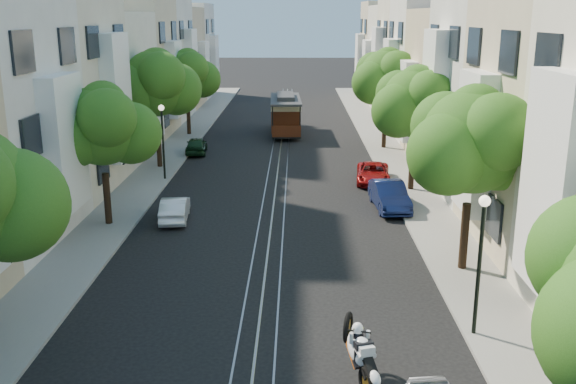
{
  "coord_description": "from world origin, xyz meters",
  "views": [
    {
      "loc": [
        1.12,
        -12.96,
        9.07
      ],
      "look_at": [
        0.79,
        11.76,
        2.2
      ],
      "focal_mm": 40.0,
      "sensor_mm": 36.0,
      "label": 1
    }
  ],
  "objects_px": {
    "lamp_east": "(481,245)",
    "tree_e_c": "(416,105)",
    "lamp_west": "(162,131)",
    "parked_car_e_mid": "(389,196)",
    "tree_w_c": "(156,85)",
    "tree_w_b": "(103,128)",
    "sportbike_rider": "(359,351)",
    "parked_car_e_far": "(373,173)",
    "tree_e_b": "(473,144)",
    "tree_e_d": "(387,78)",
    "parked_car_w_mid": "(175,209)",
    "tree_w_d": "(188,75)",
    "parked_car_w_far": "(196,145)",
    "cable_car": "(286,112)"
  },
  "relations": [
    {
      "from": "cable_car",
      "to": "sportbike_rider",
      "type": "bearing_deg",
      "value": -88.0
    },
    {
      "from": "tree_w_b",
      "to": "sportbike_rider",
      "type": "distance_m",
      "value": 16.29
    },
    {
      "from": "tree_w_d",
      "to": "sportbike_rider",
      "type": "height_order",
      "value": "tree_w_d"
    },
    {
      "from": "parked_car_e_far",
      "to": "parked_car_w_mid",
      "type": "distance_m",
      "value": 11.96
    },
    {
      "from": "tree_w_b",
      "to": "lamp_east",
      "type": "bearing_deg",
      "value": -36.58
    },
    {
      "from": "tree_w_b",
      "to": "lamp_west",
      "type": "xyz_separation_m",
      "value": [
        0.84,
        8.02,
        -1.55
      ]
    },
    {
      "from": "parked_car_w_far",
      "to": "lamp_west",
      "type": "bearing_deg",
      "value": 79.99
    },
    {
      "from": "tree_e_d",
      "to": "parked_car_w_mid",
      "type": "relative_size",
      "value": 2.08
    },
    {
      "from": "tree_e_c",
      "to": "tree_w_b",
      "type": "relative_size",
      "value": 1.04
    },
    {
      "from": "tree_w_b",
      "to": "parked_car_w_mid",
      "type": "bearing_deg",
      "value": 17.38
    },
    {
      "from": "lamp_east",
      "to": "lamp_west",
      "type": "relative_size",
      "value": 1.0
    },
    {
      "from": "tree_e_b",
      "to": "tree_e_c",
      "type": "xyz_separation_m",
      "value": [
        -0.0,
        11.0,
        -0.13
      ]
    },
    {
      "from": "tree_e_b",
      "to": "tree_w_c",
      "type": "xyz_separation_m",
      "value": [
        -14.4,
        16.0,
        0.34
      ]
    },
    {
      "from": "tree_w_b",
      "to": "parked_car_e_far",
      "type": "distance_m",
      "value": 15.22
    },
    {
      "from": "tree_w_d",
      "to": "tree_w_b",
      "type": "bearing_deg",
      "value": -90.0
    },
    {
      "from": "tree_e_c",
      "to": "tree_w_c",
      "type": "xyz_separation_m",
      "value": [
        -14.4,
        5.0,
        0.47
      ]
    },
    {
      "from": "parked_car_e_far",
      "to": "lamp_east",
      "type": "bearing_deg",
      "value": -81.51
    },
    {
      "from": "tree_e_c",
      "to": "sportbike_rider",
      "type": "distance_m",
      "value": 19.4
    },
    {
      "from": "tree_e_b",
      "to": "parked_car_e_mid",
      "type": "bearing_deg",
      "value": 102.13
    },
    {
      "from": "tree_e_b",
      "to": "tree_w_b",
      "type": "relative_size",
      "value": 1.07
    },
    {
      "from": "tree_e_c",
      "to": "parked_car_e_far",
      "type": "distance_m",
      "value": 4.79
    },
    {
      "from": "tree_e_c",
      "to": "parked_car_w_far",
      "type": "distance_m",
      "value": 16.34
    },
    {
      "from": "tree_w_b",
      "to": "cable_car",
      "type": "relative_size",
      "value": 0.85
    },
    {
      "from": "lamp_west",
      "to": "parked_car_e_mid",
      "type": "height_order",
      "value": "lamp_west"
    },
    {
      "from": "lamp_east",
      "to": "sportbike_rider",
      "type": "bearing_deg",
      "value": -144.8
    },
    {
      "from": "sportbike_rider",
      "to": "parked_car_e_mid",
      "type": "relative_size",
      "value": 0.54
    },
    {
      "from": "tree_e_d",
      "to": "tree_w_b",
      "type": "distance_m",
      "value": 22.28
    },
    {
      "from": "tree_w_d",
      "to": "lamp_east",
      "type": "xyz_separation_m",
      "value": [
        13.44,
        -31.98,
        -1.75
      ]
    },
    {
      "from": "lamp_east",
      "to": "tree_w_d",
      "type": "bearing_deg",
      "value": 112.8
    },
    {
      "from": "tree_e_d",
      "to": "parked_car_w_mid",
      "type": "distance_m",
      "value": 20.38
    },
    {
      "from": "tree_w_b",
      "to": "lamp_west",
      "type": "height_order",
      "value": "tree_w_b"
    },
    {
      "from": "tree_e_b",
      "to": "cable_car",
      "type": "bearing_deg",
      "value": 104.11
    },
    {
      "from": "sportbike_rider",
      "to": "cable_car",
      "type": "xyz_separation_m",
      "value": [
        -2.46,
        35.36,
        0.74
      ]
    },
    {
      "from": "tree_e_d",
      "to": "tree_w_c",
      "type": "relative_size",
      "value": 0.97
    },
    {
      "from": "lamp_west",
      "to": "tree_e_b",
      "type": "bearing_deg",
      "value": -43.85
    },
    {
      "from": "lamp_east",
      "to": "tree_e_c",
      "type": "bearing_deg",
      "value": 86.56
    },
    {
      "from": "lamp_west",
      "to": "tree_w_c",
      "type": "bearing_deg",
      "value": 105.75
    },
    {
      "from": "parked_car_w_far",
      "to": "parked_car_e_far",
      "type": "bearing_deg",
      "value": 141.18
    },
    {
      "from": "parked_car_e_mid",
      "to": "lamp_west",
      "type": "bearing_deg",
      "value": 151.9
    },
    {
      "from": "tree_w_c",
      "to": "tree_w_d",
      "type": "xyz_separation_m",
      "value": [
        -0.0,
        11.0,
        -0.47
      ]
    },
    {
      "from": "lamp_east",
      "to": "sportbike_rider",
      "type": "relative_size",
      "value": 1.91
    },
    {
      "from": "lamp_east",
      "to": "parked_car_w_mid",
      "type": "height_order",
      "value": "lamp_east"
    },
    {
      "from": "tree_w_d",
      "to": "lamp_east",
      "type": "height_order",
      "value": "tree_w_d"
    },
    {
      "from": "tree_w_b",
      "to": "lamp_west",
      "type": "relative_size",
      "value": 1.51
    },
    {
      "from": "tree_w_c",
      "to": "tree_w_b",
      "type": "bearing_deg",
      "value": -90.0
    },
    {
      "from": "tree_w_d",
      "to": "sportbike_rider",
      "type": "distance_m",
      "value": 36.07
    },
    {
      "from": "parked_car_e_far",
      "to": "parked_car_e_mid",
      "type": "bearing_deg",
      "value": -82.07
    },
    {
      "from": "tree_e_b",
      "to": "sportbike_rider",
      "type": "height_order",
      "value": "tree_e_b"
    },
    {
      "from": "lamp_west",
      "to": "parked_car_e_mid",
      "type": "relative_size",
      "value": 1.04
    },
    {
      "from": "tree_e_c",
      "to": "parked_car_e_mid",
      "type": "xyz_separation_m",
      "value": [
        -1.66,
        -3.28,
        -3.94
      ]
    }
  ]
}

